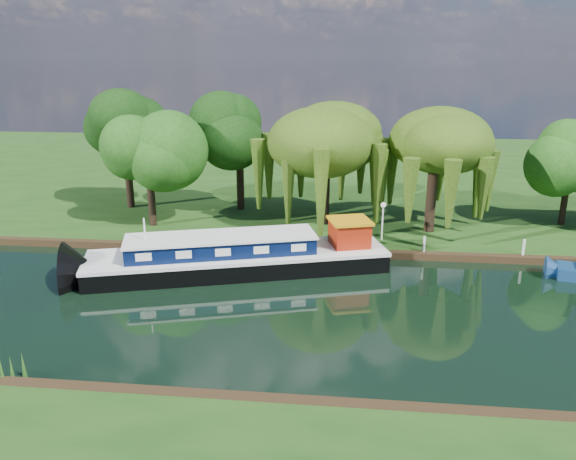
# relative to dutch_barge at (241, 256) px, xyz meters

# --- Properties ---
(ground) EXTENTS (120.00, 120.00, 0.00)m
(ground) POSITION_rel_dutch_barge_xyz_m (7.99, -5.02, -0.91)
(ground) COLOR black
(far_bank) EXTENTS (120.00, 52.00, 0.45)m
(far_bank) POSITION_rel_dutch_barge_xyz_m (7.99, 28.98, -0.69)
(far_bank) COLOR #173A10
(far_bank) RESTS_ON ground
(dutch_barge) EXTENTS (17.84, 8.78, 3.68)m
(dutch_barge) POSITION_rel_dutch_barge_xyz_m (0.00, 0.00, 0.00)
(dutch_barge) COLOR black
(dutch_barge) RESTS_ON ground
(red_dinghy) EXTENTS (3.92, 3.37, 0.68)m
(red_dinghy) POSITION_rel_dutch_barge_xyz_m (-6.21, 0.70, -0.91)
(red_dinghy) COLOR maroon
(red_dinghy) RESTS_ON ground
(willow_left) EXTENTS (6.82, 6.82, 8.18)m
(willow_left) POSITION_rel_dutch_barge_xyz_m (4.50, 9.00, 5.48)
(willow_left) COLOR black
(willow_left) RESTS_ON far_bank
(willow_right) EXTENTS (6.25, 6.25, 7.61)m
(willow_right) POSITION_rel_dutch_barge_xyz_m (11.86, 7.80, 5.09)
(willow_right) COLOR black
(willow_right) RESTS_ON far_bank
(tree_far_left) EXTENTS (4.85, 4.85, 7.82)m
(tree_far_left) POSITION_rel_dutch_barge_xyz_m (-7.81, 7.17, 4.90)
(tree_far_left) COLOR black
(tree_far_left) RESTS_ON far_bank
(tree_far_back) EXTENTS (5.00, 5.00, 8.40)m
(tree_far_back) POSITION_rel_dutch_barge_xyz_m (-11.29, 11.88, 5.40)
(tree_far_back) COLOR black
(tree_far_back) RESTS_ON far_bank
(tree_far_mid) EXTENTS (5.12, 5.12, 8.37)m
(tree_far_mid) POSITION_rel_dutch_barge_xyz_m (-2.32, 12.27, 5.31)
(tree_far_mid) COLOR black
(tree_far_mid) RESTS_ON far_bank
(tree_far_right) EXTENTS (3.96, 3.96, 6.47)m
(tree_far_right) POSITION_rel_dutch_barge_xyz_m (21.69, 10.57, 4.01)
(tree_far_right) COLOR black
(tree_far_right) RESTS_ON far_bank
(lamppost) EXTENTS (0.36, 0.36, 2.56)m
(lamppost) POSITION_rel_dutch_barge_xyz_m (8.49, 5.48, 1.51)
(lamppost) COLOR silver
(lamppost) RESTS_ON far_bank
(mooring_posts) EXTENTS (19.16, 0.16, 1.00)m
(mooring_posts) POSITION_rel_dutch_barge_xyz_m (7.49, 3.38, 0.04)
(mooring_posts) COLOR silver
(mooring_posts) RESTS_ON far_bank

